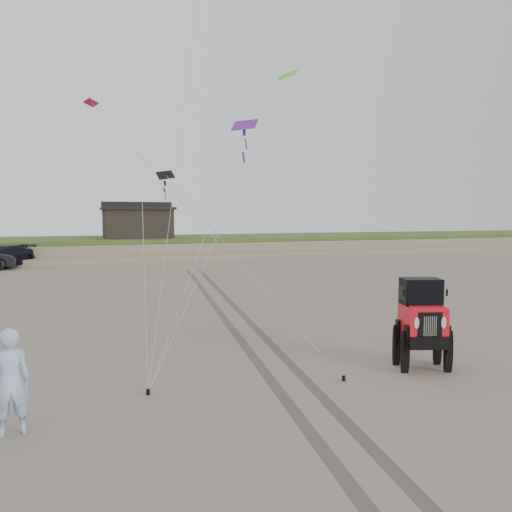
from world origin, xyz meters
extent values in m
plane|color=#6B6054|center=(0.00, 0.00, 0.00)|extent=(160.00, 160.00, 0.00)
cube|color=#7A6B54|center=(0.00, 38.00, 0.70)|extent=(160.00, 12.00, 1.40)
cube|color=#2D4719|center=(0.00, 38.00, 1.55)|extent=(160.00, 12.00, 0.35)
cube|color=#7A6B54|center=(0.00, 31.50, 0.25)|extent=(160.00, 3.50, 0.50)
cube|color=black|center=(2.00, 37.00, 3.03)|extent=(6.00, 5.00, 2.60)
cube|color=black|center=(2.00, 37.00, 4.45)|extent=(6.40, 5.40, 0.25)
cube|color=black|center=(2.00, 37.00, 4.83)|extent=(6.40, 1.20, 0.50)
imported|color=black|center=(-8.64, 29.45, 0.81)|extent=(4.82, 5.98, 1.63)
imported|color=#91B9E1|center=(-4.86, -1.44, 0.94)|extent=(0.75, 0.56, 1.88)
cube|color=black|center=(-1.11, 4.32, 5.00)|extent=(0.57, 0.32, 0.33)
cube|color=#651B94|center=(3.68, 10.93, 7.88)|extent=(1.24, 1.20, 0.57)
cube|color=#4DE728|center=(3.76, 6.34, 8.91)|extent=(0.73, 0.85, 0.40)
cube|color=#C01849|center=(-3.03, 7.76, 7.69)|extent=(0.57, 0.54, 0.22)
cylinder|color=black|center=(-2.36, -0.28, 0.06)|extent=(0.08, 0.08, 0.12)
cylinder|color=black|center=(1.99, -0.94, 0.06)|extent=(0.08, 0.08, 0.12)
cube|color=#4C443D|center=(1.60, 8.00, 0.00)|extent=(4.42, 29.74, 0.01)
cube|color=#4C443D|center=(2.40, 8.00, 0.00)|extent=(4.42, 29.74, 0.01)
camera|label=1|loc=(-3.78, -10.73, 3.78)|focal=35.00mm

